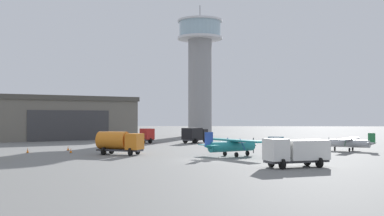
{
  "coord_description": "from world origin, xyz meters",
  "views": [
    {
      "loc": [
        2.85,
        -52.83,
        4.9
      ],
      "look_at": [
        -2.63,
        15.9,
        6.28
      ],
      "focal_mm": 43.04,
      "sensor_mm": 36.0,
      "label": 1
    }
  ],
  "objects_px": {
    "traffic_cone_near_left": "(71,150)",
    "truck_box_white": "(296,151)",
    "truck_fuel_tanker_orange": "(119,142)",
    "car_teal": "(277,140)",
    "traffic_cone_mid_apron": "(68,148)",
    "truck_box_black": "(195,134)",
    "airplane_silver": "(350,142)",
    "traffic_cone_near_right": "(28,150)",
    "airplane_teal": "(231,145)",
    "truck_flatbed_red": "(142,136)",
    "control_tower": "(200,65)"
  },
  "relations": [
    {
      "from": "truck_flatbed_red",
      "to": "truck_fuel_tanker_orange",
      "type": "bearing_deg",
      "value": -132.23
    },
    {
      "from": "airplane_silver",
      "to": "truck_box_white",
      "type": "relative_size",
      "value": 1.27
    },
    {
      "from": "truck_flatbed_red",
      "to": "truck_box_white",
      "type": "height_order",
      "value": "truck_box_white"
    },
    {
      "from": "truck_box_black",
      "to": "car_teal",
      "type": "bearing_deg",
      "value": -72.07
    },
    {
      "from": "airplane_teal",
      "to": "truck_fuel_tanker_orange",
      "type": "xyz_separation_m",
      "value": [
        -14.57,
        1.73,
        0.26
      ]
    },
    {
      "from": "control_tower",
      "to": "traffic_cone_near_left",
      "type": "xyz_separation_m",
      "value": [
        -13.93,
        -60.98,
        -18.54
      ]
    },
    {
      "from": "control_tower",
      "to": "truck_box_black",
      "type": "height_order",
      "value": "control_tower"
    },
    {
      "from": "airplane_silver",
      "to": "truck_box_black",
      "type": "bearing_deg",
      "value": -11.05
    },
    {
      "from": "traffic_cone_near_left",
      "to": "truck_box_white",
      "type": "bearing_deg",
      "value": -29.42
    },
    {
      "from": "truck_fuel_tanker_orange",
      "to": "airplane_silver",
      "type": "bearing_deg",
      "value": 29.73
    },
    {
      "from": "truck_fuel_tanker_orange",
      "to": "truck_box_black",
      "type": "distance_m",
      "value": 29.34
    },
    {
      "from": "truck_box_white",
      "to": "control_tower",
      "type": "bearing_deg",
      "value": -103.91
    },
    {
      "from": "truck_box_white",
      "to": "traffic_cone_near_left",
      "type": "distance_m",
      "value": 32.33
    },
    {
      "from": "truck_box_white",
      "to": "traffic_cone_near_left",
      "type": "height_order",
      "value": "truck_box_white"
    },
    {
      "from": "airplane_teal",
      "to": "car_teal",
      "type": "bearing_deg",
      "value": 35.1
    },
    {
      "from": "airplane_teal",
      "to": "airplane_silver",
      "type": "xyz_separation_m",
      "value": [
        17.25,
        10.82,
        -0.21
      ]
    },
    {
      "from": "car_teal",
      "to": "truck_fuel_tanker_orange",
      "type": "bearing_deg",
      "value": -100.62
    },
    {
      "from": "airplane_teal",
      "to": "car_teal",
      "type": "xyz_separation_m",
      "value": [
        8.39,
        27.39,
        -0.71
      ]
    },
    {
      "from": "truck_box_black",
      "to": "airplane_silver",
      "type": "bearing_deg",
      "value": -100.89
    },
    {
      "from": "truck_flatbed_red",
      "to": "traffic_cone_near_right",
      "type": "distance_m",
      "value": 26.45
    },
    {
      "from": "truck_box_black",
      "to": "truck_fuel_tanker_orange",
      "type": "bearing_deg",
      "value": -167.66
    },
    {
      "from": "truck_fuel_tanker_orange",
      "to": "truck_box_white",
      "type": "distance_m",
      "value": 24.83
    },
    {
      "from": "truck_fuel_tanker_orange",
      "to": "truck_box_black",
      "type": "height_order",
      "value": "truck_fuel_tanker_orange"
    },
    {
      "from": "airplane_teal",
      "to": "truck_fuel_tanker_orange",
      "type": "height_order",
      "value": "airplane_teal"
    },
    {
      "from": "traffic_cone_mid_apron",
      "to": "truck_flatbed_red",
      "type": "bearing_deg",
      "value": 68.95
    },
    {
      "from": "airplane_teal",
      "to": "traffic_cone_near_left",
      "type": "height_order",
      "value": "airplane_teal"
    },
    {
      "from": "airplane_teal",
      "to": "truck_fuel_tanker_orange",
      "type": "relative_size",
      "value": 1.46
    },
    {
      "from": "car_teal",
      "to": "traffic_cone_near_left",
      "type": "height_order",
      "value": "car_teal"
    },
    {
      "from": "airplane_teal",
      "to": "car_teal",
      "type": "height_order",
      "value": "airplane_teal"
    },
    {
      "from": "truck_box_black",
      "to": "traffic_cone_near_left",
      "type": "xyz_separation_m",
      "value": [
        -15.1,
        -25.93,
        -1.29
      ]
    },
    {
      "from": "truck_fuel_tanker_orange",
      "to": "traffic_cone_near_right",
      "type": "height_order",
      "value": "truck_fuel_tanker_orange"
    },
    {
      "from": "airplane_silver",
      "to": "truck_box_white",
      "type": "xyz_separation_m",
      "value": [
        -10.99,
        -22.6,
        0.34
      ]
    },
    {
      "from": "airplane_teal",
      "to": "traffic_cone_near_right",
      "type": "bearing_deg",
      "value": 134.54
    },
    {
      "from": "truck_box_black",
      "to": "truck_flatbed_red",
      "type": "bearing_deg",
      "value": 131.76
    },
    {
      "from": "truck_fuel_tanker_orange",
      "to": "traffic_cone_mid_apron",
      "type": "xyz_separation_m",
      "value": [
        -9.27,
        6.8,
        -1.38
      ]
    },
    {
      "from": "airplane_teal",
      "to": "traffic_cone_near_left",
      "type": "relative_size",
      "value": 13.26
    },
    {
      "from": "truck_flatbed_red",
      "to": "truck_box_black",
      "type": "relative_size",
      "value": 1.01
    },
    {
      "from": "car_teal",
      "to": "traffic_cone_near_left",
      "type": "bearing_deg",
      "value": -111.2
    },
    {
      "from": "truck_box_white",
      "to": "traffic_cone_near_left",
      "type": "xyz_separation_m",
      "value": [
        -28.14,
        15.87,
        -1.24
      ]
    },
    {
      "from": "airplane_silver",
      "to": "truck_flatbed_red",
      "type": "distance_m",
      "value": 37.69
    },
    {
      "from": "airplane_silver",
      "to": "truck_box_black",
      "type": "relative_size",
      "value": 1.35
    },
    {
      "from": "airplane_teal",
      "to": "traffic_cone_mid_apron",
      "type": "distance_m",
      "value": 25.34
    },
    {
      "from": "truck_flatbed_red",
      "to": "traffic_cone_near_right",
      "type": "xyz_separation_m",
      "value": [
        -11.31,
        -23.88,
        -0.96
      ]
    },
    {
      "from": "traffic_cone_mid_apron",
      "to": "truck_box_white",
      "type": "bearing_deg",
      "value": -34.01
    },
    {
      "from": "airplane_silver",
      "to": "car_teal",
      "type": "distance_m",
      "value": 18.8
    },
    {
      "from": "traffic_cone_near_right",
      "to": "traffic_cone_mid_apron",
      "type": "distance_m",
      "value": 6.25
    },
    {
      "from": "airplane_silver",
      "to": "traffic_cone_near_right",
      "type": "relative_size",
      "value": 11.65
    },
    {
      "from": "control_tower",
      "to": "traffic_cone_mid_apron",
      "type": "height_order",
      "value": "control_tower"
    },
    {
      "from": "control_tower",
      "to": "airplane_teal",
      "type": "distance_m",
      "value": 67.83
    },
    {
      "from": "airplane_silver",
      "to": "truck_fuel_tanker_orange",
      "type": "relative_size",
      "value": 1.36
    }
  ]
}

